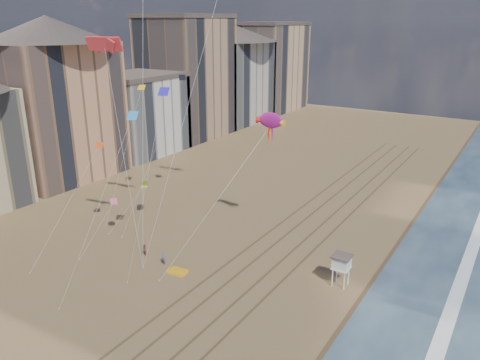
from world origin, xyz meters
name	(u,v)px	position (x,y,z in m)	size (l,w,h in m)	color
wet_sand	(434,248)	(19.00, 40.00, 0.00)	(260.00, 260.00, 0.00)	#42301E
foam	(470,256)	(23.20, 40.00, 0.00)	(260.00, 260.00, 0.00)	white
tracks	(284,247)	(2.55, 30.00, 0.01)	(7.68, 120.00, 0.01)	brown
buildings	(171,84)	(-45.73, 65.59, 13.55)	(34.72, 131.35, 29.00)	#C6B284
lifeguard_stand	(342,263)	(11.99, 25.03, 2.83)	(2.03, 2.03, 3.67)	white
grounded_kite	(177,271)	(-4.93, 17.63, 0.13)	(2.27, 1.45, 0.26)	#FFB015
show_kite	(270,121)	(-0.19, 30.64, 16.07)	(4.57, 8.23, 22.44)	#961778
kite_flyer_a	(164,259)	(-7.45, 18.19, 0.80)	(0.59, 0.38, 1.61)	slate
kite_flyer_b	(144,250)	(-11.00, 18.65, 0.76)	(0.74, 0.58, 1.52)	#994E51
small_kites	(141,125)	(-14.28, 22.92, 15.30)	(14.39, 18.07, 15.90)	#E85A84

